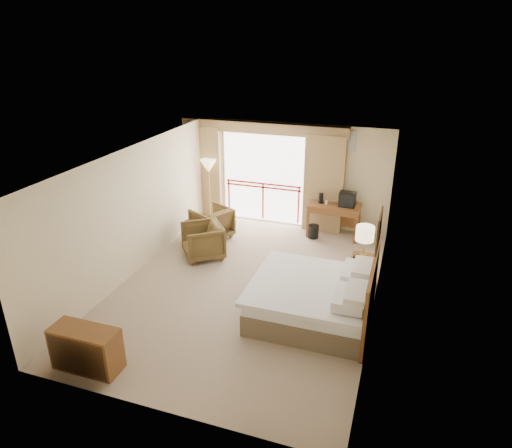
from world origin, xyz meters
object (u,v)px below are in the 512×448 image
(table_lamp, at_px, (365,234))
(side_table, at_px, (194,229))
(wastebasket, at_px, (313,231))
(tv, at_px, (347,199))
(armchair_far, at_px, (212,237))
(desk, at_px, (334,211))
(bed, at_px, (315,298))
(dresser, at_px, (86,349))
(armchair_near, at_px, (204,257))
(nightstand, at_px, (361,271))
(floor_lamp, at_px, (208,168))

(table_lamp, distance_m, side_table, 4.18)
(wastebasket, bearing_deg, tv, 19.18)
(tv, distance_m, wastebasket, 1.16)
(armchair_far, bearing_deg, tv, 135.58)
(desk, bearing_deg, bed, -84.05)
(table_lamp, relative_size, dresser, 0.60)
(armchair_near, bearing_deg, bed, 24.56)
(table_lamp, distance_m, desk, 2.49)
(nightstand, distance_m, floor_lamp, 5.05)
(table_lamp, height_order, armchair_near, table_lamp)
(desk, bearing_deg, wastebasket, -142.75)
(bed, relative_size, armchair_far, 2.46)
(desk, relative_size, dresser, 1.22)
(nightstand, xyz_separation_m, table_lamp, (0.00, 0.05, 0.81))
(tv, xyz_separation_m, dresser, (-3.02, -6.11, -0.67))
(tv, xyz_separation_m, side_table, (-3.41, -1.54, -0.63))
(dresser, bearing_deg, armchair_far, 90.42)
(armchair_far, bearing_deg, table_lamp, 100.60)
(armchair_far, xyz_separation_m, side_table, (-0.25, -0.49, 0.39))
(bed, bearing_deg, armchair_far, 140.81)
(armchair_near, relative_size, dresser, 0.83)
(bed, bearing_deg, floor_lamp, 135.15)
(floor_lamp, bearing_deg, desk, 0.18)
(desk, distance_m, armchair_far, 3.14)
(wastebasket, bearing_deg, bed, -77.63)
(tv, xyz_separation_m, floor_lamp, (-3.71, 0.05, 0.42))
(table_lamp, bearing_deg, tv, 106.71)
(tv, distance_m, armchair_far, 3.49)
(armchair_far, height_order, floor_lamp, floor_lamp)
(side_table, distance_m, floor_lamp, 1.94)
(bed, distance_m, dresser, 3.91)
(nightstand, bearing_deg, armchair_near, 179.09)
(bed, xyz_separation_m, dresser, (-3.02, -2.48, -0.02))
(tv, xyz_separation_m, armchair_near, (-2.92, -2.11, -1.02))
(desk, bearing_deg, dresser, -112.41)
(nightstand, bearing_deg, table_lamp, 91.16)
(nightstand, height_order, side_table, nightstand)
(bed, height_order, floor_lamp, floor_lamp)
(nightstand, relative_size, armchair_near, 0.72)
(nightstand, xyz_separation_m, wastebasket, (-1.40, 1.98, -0.15))
(side_table, xyz_separation_m, dresser, (0.39, -4.57, -0.04))
(bed, relative_size, wastebasket, 6.36)
(wastebasket, xyz_separation_m, armchair_far, (-2.42, -0.80, -0.17))
(armchair_far, bearing_deg, desk, 138.45)
(side_table, xyz_separation_m, floor_lamp, (-0.29, 1.60, 1.06))
(table_lamp, distance_m, armchair_far, 4.14)
(tv, bearing_deg, nightstand, -81.09)
(desk, distance_m, floor_lamp, 3.49)
(nightstand, xyz_separation_m, floor_lamp, (-4.36, 2.29, 1.13))
(armchair_far, height_order, side_table, side_table)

